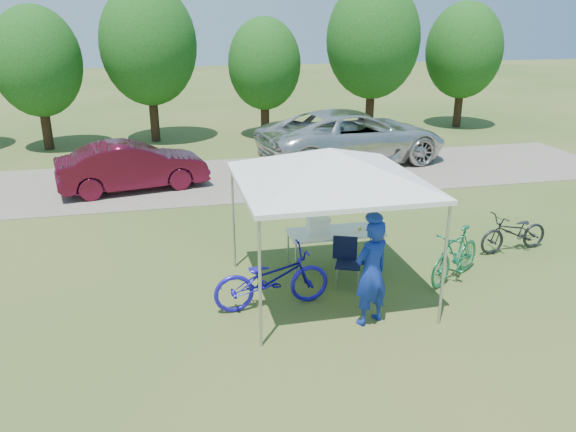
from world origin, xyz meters
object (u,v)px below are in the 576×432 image
object	(u,v)px
cooler	(318,225)
bike_blue	(272,278)
folding_chair	(347,257)
bike_green	(455,255)
folding_table	(335,233)
cyclist	(371,272)
sedan	(133,166)
minivan	(353,136)
bike_dark	(514,232)

from	to	relation	value
cooler	bike_blue	xyz separation A→B (m)	(-1.20, -1.32, -0.40)
folding_chair	bike_green	world-z (taller)	bike_green
folding_table	bike_green	distance (m)	2.35
cyclist	sedan	size ratio (longest dim) A/B	0.43
folding_chair	cooler	world-z (taller)	cooler
folding_chair	cooler	size ratio (longest dim) A/B	2.05
minivan	bike_green	bearing A→B (deg)	163.86
cyclist	minivan	bearing A→B (deg)	-129.38
bike_green	bike_dark	world-z (taller)	bike_green
folding_chair	minivan	size ratio (longest dim) A/B	0.14
sedan	bike_dark	bearing A→B (deg)	-140.21
minivan	folding_chair	bearing A→B (deg)	150.82
bike_blue	minivan	distance (m)	10.52
folding_chair	sedan	bearing A→B (deg)	142.84
bike_blue	cooler	bearing A→B (deg)	-46.59
bike_blue	bike_green	bearing A→B (deg)	-90.07
bike_green	sedan	size ratio (longest dim) A/B	0.40
bike_dark	sedan	world-z (taller)	sedan
folding_chair	folding_table	bearing A→B (deg)	113.12
bike_dark	sedan	xyz separation A→B (m)	(-8.15, 6.54, 0.28)
cyclist	bike_blue	size ratio (longest dim) A/B	0.89
cooler	bike_green	size ratio (longest dim) A/B	0.26
cooler	sedan	bearing A→B (deg)	120.25
cyclist	bike_dark	world-z (taller)	cyclist
cooler	bike_blue	distance (m)	1.83
folding_chair	bike_dark	xyz separation A→B (m)	(4.02, 0.65, -0.10)
cyclist	minivan	xyz separation A→B (m)	(3.25, 10.29, 0.01)
folding_table	minivan	xyz separation A→B (m)	(3.16, 8.07, 0.19)
cooler	minivan	bearing A→B (deg)	66.45
cyclist	minivan	size ratio (longest dim) A/B	0.28
cooler	bike_green	distance (m)	2.70
cooler	bike_dark	bearing A→B (deg)	-1.01
bike_blue	minivan	world-z (taller)	minivan
bike_green	minivan	size ratio (longest dim) A/B	0.26
sedan	minivan	bearing A→B (deg)	-89.04
folding_chair	minivan	bearing A→B (deg)	93.22
cyclist	bike_green	world-z (taller)	cyclist
folding_chair	bike_green	bearing A→B (deg)	14.16
folding_table	minivan	bearing A→B (deg)	68.64
bike_dark	bike_blue	bearing A→B (deg)	-84.22
bike_dark	minivan	size ratio (longest dim) A/B	0.26
bike_blue	sedan	bearing A→B (deg)	13.97
folding_chair	sedan	world-z (taller)	sedan
folding_chair	cyclist	world-z (taller)	cyclist
cyclist	cooler	bearing A→B (deg)	-104.89
folding_table	bike_green	xyz separation A→B (m)	(2.09, -1.05, -0.22)
bike_blue	sedan	distance (m)	8.20
folding_table	bike_green	world-z (taller)	bike_green
bike_dark	folding_chair	bearing A→B (deg)	-87.60
cooler	minivan	distance (m)	8.81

